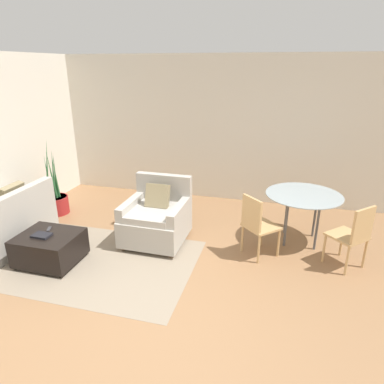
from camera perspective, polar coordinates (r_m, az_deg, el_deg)
name	(u,v)px	position (r m, az deg, el deg)	size (l,w,h in m)	color
ground_plane	(156,316)	(3.95, -6.07, -19.87)	(20.00, 20.00, 0.00)	#936B47
wall_back	(221,130)	(6.67, 4.88, 10.24)	(12.00, 0.06, 2.75)	silver
area_rug	(97,261)	(4.99, -15.61, -11.08)	(2.68, 1.85, 0.01)	gray
armchair	(157,218)	(5.22, -5.93, -4.37)	(0.90, 0.93, 0.96)	#B2ADA3
ottoman	(50,247)	(5.08, -22.62, -8.49)	(0.79, 0.68, 0.42)	black
book_stack	(42,235)	(4.98, -23.77, -6.63)	(0.24, 0.17, 0.03)	black
tv_remote_primary	(49,229)	(5.15, -22.73, -5.68)	(0.10, 0.14, 0.01)	#333338
potted_plant	(56,200)	(6.67, -21.77, -1.31)	(0.43, 0.43, 1.35)	maroon
dining_table	(303,200)	(5.31, 18.06, -1.25)	(1.11, 1.11, 0.76)	#99A8AD
dining_chair_near_left	(257,222)	(4.80, 10.74, -5.00)	(0.59, 0.59, 0.90)	tan
dining_chair_near_right	(354,233)	(4.89, 25.36, -6.21)	(0.59, 0.59, 0.90)	tan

